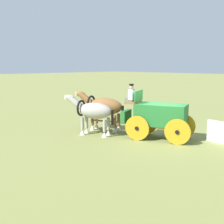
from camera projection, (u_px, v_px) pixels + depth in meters
ground_plane at (160, 139)px, 14.93m from camera, size 220.00×220.00×0.00m
show_wagon at (158, 116)px, 14.78m from camera, size 5.48×2.74×2.84m
draft_horse_near at (93, 112)px, 15.59m from camera, size 2.89×1.54×2.16m
draft_horse_off at (103, 107)px, 16.74m from camera, size 3.04×1.65×2.25m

